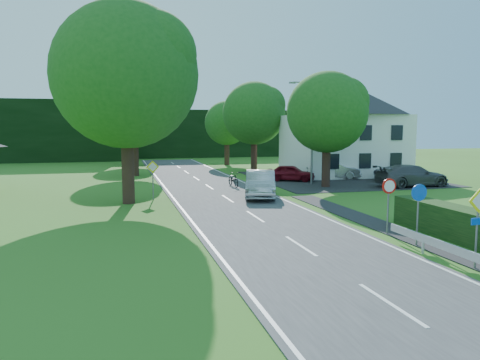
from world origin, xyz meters
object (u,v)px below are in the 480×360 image
object	(u,v)px
moving_car	(260,184)
parked_car_red	(291,173)
motorcycle	(233,179)
parasol	(314,166)
streetlight	(311,127)
parked_car_silver_b	(402,173)
parked_car_silver_a	(332,170)
parked_car_grey	(412,176)

from	to	relation	value
moving_car	parked_car_red	distance (m)	9.62
motorcycle	parked_car_red	size ratio (longest dim) A/B	0.54
parked_car_red	parasol	size ratio (longest dim) A/B	1.78
streetlight	parked_car_red	bearing A→B (deg)	108.75
parked_car_red	streetlight	bearing A→B (deg)	-131.39
streetlight	parked_car_silver_b	distance (m)	9.14
parked_car_silver_a	parked_car_grey	world-z (taller)	parked_car_grey
parked_car_red	parked_car_grey	bearing A→B (deg)	-97.21
motorcycle	moving_car	bearing A→B (deg)	-90.96
parked_car_silver_b	parasol	world-z (taller)	parasol
streetlight	parked_car_red	distance (m)	4.41
motorcycle	parked_car_red	xyz separation A→B (m)	(5.52, 2.44, 0.11)
parked_car_red	parked_car_silver_a	distance (m)	4.08
streetlight	motorcycle	xyz separation A→B (m)	(-6.26, -0.24, -3.86)
parked_car_silver_a	parked_car_silver_b	world-z (taller)	parked_car_silver_a
parked_car_silver_a	parasol	distance (m)	1.87
parked_car_red	parked_car_silver_b	size ratio (longest dim) A/B	0.89
moving_car	parasol	xyz separation A→B (m)	(8.11, 10.22, 0.14)
motorcycle	parked_car_silver_a	distance (m)	10.03
parked_car_red	parked_car_silver_b	xyz separation A→B (m)	(9.05, -2.19, -0.05)
parked_car_silver_a	parked_car_silver_b	bearing A→B (deg)	-104.28
moving_car	parasol	world-z (taller)	parasol
parked_car_silver_b	parked_car_red	bearing A→B (deg)	82.79
parked_car_silver_b	motorcycle	bearing A→B (deg)	97.37
parked_car_red	moving_car	bearing A→B (deg)	177.40
streetlight	parked_car_grey	size ratio (longest dim) A/B	1.42
parked_car_silver_b	streetlight	bearing A→B (deg)	96.43
parked_car_grey	parked_car_silver_b	distance (m)	3.82
parked_car_grey	parked_car_silver_a	bearing A→B (deg)	27.94
parked_car_silver_a	moving_car	bearing A→B (deg)	148.22
parked_car_silver_a	parasol	xyz separation A→B (m)	(-1.09, 1.51, 0.22)
motorcycle	parasol	world-z (taller)	parasol
parked_car_silver_b	moving_car	bearing A→B (deg)	119.03
moving_car	motorcycle	distance (m)	5.70
streetlight	parasol	xyz separation A→B (m)	(2.20, 4.30, -3.43)
moving_car	motorcycle	world-z (taller)	moving_car
motorcycle	parasol	xyz separation A→B (m)	(8.47, 4.54, 0.43)
streetlight	parked_car_red	xyz separation A→B (m)	(-0.75, 2.20, -3.75)
parked_car_red	parked_car_silver_b	distance (m)	9.31
streetlight	parked_car_red	world-z (taller)	streetlight
parked_car_red	parasol	distance (m)	3.64
moving_car	parked_car_silver_b	size ratio (longest dim) A/B	1.16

